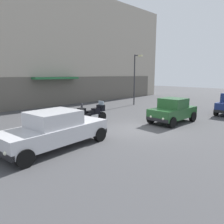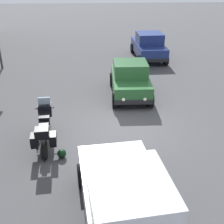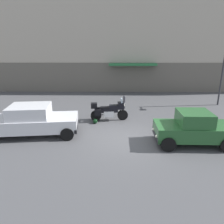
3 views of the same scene
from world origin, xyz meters
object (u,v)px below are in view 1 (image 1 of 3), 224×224
(helmet, at_px, (88,125))
(car_sedan_far, at_px, (55,130))
(streetlamp_curbside, at_px, (136,75))
(bollard_curbside, at_px, (82,109))
(motorcycle, at_px, (92,114))
(car_compact_side, at_px, (173,111))

(helmet, xyz_separation_m, car_sedan_far, (-3.03, -1.71, 0.64))
(car_sedan_far, relative_size, streetlamp_curbside, 0.95)
(helmet, height_order, bollard_curbside, bollard_curbside)
(streetlamp_curbside, bearing_deg, motorcycle, -156.95)
(car_sedan_far, height_order, streetlamp_curbside, streetlamp_curbside)
(car_compact_side, bearing_deg, bollard_curbside, -62.68)
(car_compact_side, bearing_deg, streetlamp_curbside, -121.86)
(car_sedan_far, height_order, car_compact_side, same)
(motorcycle, xyz_separation_m, car_compact_side, (3.93, -3.23, 0.15))
(helmet, bearing_deg, car_sedan_far, -150.60)
(car_sedan_far, distance_m, streetlamp_curbside, 13.60)
(car_compact_side, bearing_deg, motorcycle, -38.39)
(helmet, bearing_deg, bollard_curbside, 59.97)
(motorcycle, bearing_deg, bollard_curbside, 62.82)
(streetlamp_curbside, relative_size, bollard_curbside, 5.18)
(motorcycle, relative_size, bollard_curbside, 2.37)
(helmet, distance_m, car_sedan_far, 3.54)
(helmet, relative_size, car_sedan_far, 0.06)
(car_sedan_far, xyz_separation_m, car_compact_side, (7.73, -0.94, -0.01))
(car_compact_side, xyz_separation_m, bollard_curbside, (-2.87, 5.81, -0.26))
(motorcycle, xyz_separation_m, car_sedan_far, (-3.80, -2.29, 0.16))
(motorcycle, distance_m, car_compact_side, 5.09)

